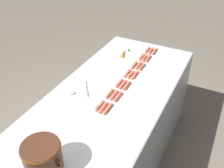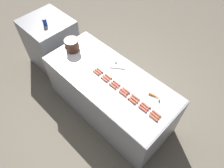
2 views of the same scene
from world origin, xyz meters
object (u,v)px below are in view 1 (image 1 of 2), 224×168
(hot_dog_3, at_px, (135,75))
(serving_spoon, at_px, (76,91))
(hot_dog_14, at_px, (147,50))
(hot_dog_13, at_px, (103,107))
(hot_dog_19, at_px, (109,93))
(hot_dog_4, at_px, (127,86))
(hot_dog_9, at_px, (138,65))
(hot_dog_11, at_px, (123,84))
(hot_dog_20, at_px, (99,106))
(hot_dog_12, at_px, (114,95))
(hot_dog_17, at_px, (127,73))
(hot_dog_16, at_px, (134,65))
(hot_dog_5, at_px, (118,97))
(carrot, at_px, (124,53))
(hot_dog_1, at_px, (148,58))
(hot_dog_2, at_px, (142,67))
(hot_dog_10, at_px, (130,75))
(hot_dog_0, at_px, (154,51))
(hot_dog_7, at_px, (151,51))
(hot_dog_6, at_px, (108,109))
(hot_dog_15, at_px, (141,57))
(bean_pot, at_px, (42,156))
(hot_dog_18, at_px, (119,83))
(hot_dog_8, at_px, (144,58))

(hot_dog_3, distance_m, serving_spoon, 0.54)
(hot_dog_14, bearing_deg, hot_dog_13, 92.03)
(hot_dog_19, bearing_deg, hot_dog_4, -115.97)
(hot_dog_9, height_order, hot_dog_11, same)
(hot_dog_14, distance_m, hot_dog_20, 1.00)
(hot_dog_4, relative_size, hot_dog_12, 1.00)
(hot_dog_3, bearing_deg, hot_dog_17, 1.87)
(hot_dog_13, height_order, hot_dog_16, same)
(hot_dog_5, bearing_deg, hot_dog_20, 64.88)
(hot_dog_9, xyz_separation_m, hot_dog_20, (0.04, 0.67, 0.00))
(hot_dog_5, xyz_separation_m, hot_dog_16, (0.08, -0.50, 0.00))
(hot_dog_4, relative_size, hot_dog_13, 1.00)
(hot_dog_9, height_order, hot_dog_12, same)
(hot_dog_3, relative_size, carrot, 0.75)
(hot_dog_1, relative_size, hot_dog_14, 1.00)
(hot_dog_2, xyz_separation_m, hot_dog_16, (0.08, 0.00, 0.00))
(hot_dog_11, bearing_deg, hot_dog_10, -88.73)
(hot_dog_0, relative_size, hot_dog_1, 1.00)
(hot_dog_3, bearing_deg, hot_dog_7, -86.14)
(hot_dog_7, bearing_deg, serving_spoon, 72.28)
(hot_dog_2, bearing_deg, hot_dog_12, 85.94)
(hot_dog_6, height_order, hot_dog_19, same)
(hot_dog_1, height_order, hot_dog_5, same)
(hot_dog_3, distance_m, hot_dog_13, 0.51)
(hot_dog_13, bearing_deg, hot_dog_11, -90.28)
(hot_dog_15, xyz_separation_m, hot_dog_16, (0.00, 0.17, 0.00))
(hot_dog_2, xyz_separation_m, hot_dog_5, (-0.00, 0.50, 0.00))
(hot_dog_0, bearing_deg, bean_pot, 87.09)
(hot_dog_5, bearing_deg, hot_dog_2, -89.96)
(hot_dog_9, bearing_deg, hot_dog_15, -77.25)
(hot_dog_3, distance_m, hot_dog_16, 0.17)
(hot_dog_0, bearing_deg, hot_dog_4, 89.99)
(hot_dog_0, bearing_deg, hot_dog_1, 88.47)
(hot_dog_16, xyz_separation_m, carrot, (0.19, -0.17, 0.00))
(hot_dog_1, relative_size, hot_dog_13, 1.00)
(hot_dog_0, height_order, carrot, carrot)
(hot_dog_7, height_order, hot_dog_18, same)
(hot_dog_18, distance_m, bean_pot, 0.95)
(hot_dog_0, height_order, hot_dog_20, same)
(bean_pot, xyz_separation_m, serving_spoon, (0.25, -0.69, -0.10))
(hot_dog_1, xyz_separation_m, hot_dog_11, (0.03, 0.51, 0.00))
(hot_dog_1, relative_size, hot_dog_12, 1.00)
(hot_dog_8, xyz_separation_m, hot_dog_12, (-0.00, 0.67, 0.00))
(hot_dog_9, xyz_separation_m, bean_pot, (0.04, 1.29, 0.09))
(hot_dog_3, height_order, hot_dog_11, same)
(hot_dog_1, distance_m, hot_dog_15, 0.07)
(hot_dog_1, distance_m, hot_dog_6, 0.84)
(hot_dog_8, distance_m, hot_dog_17, 0.33)
(hot_dog_12, relative_size, hot_dog_18, 1.00)
(hot_dog_1, height_order, hot_dog_6, same)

